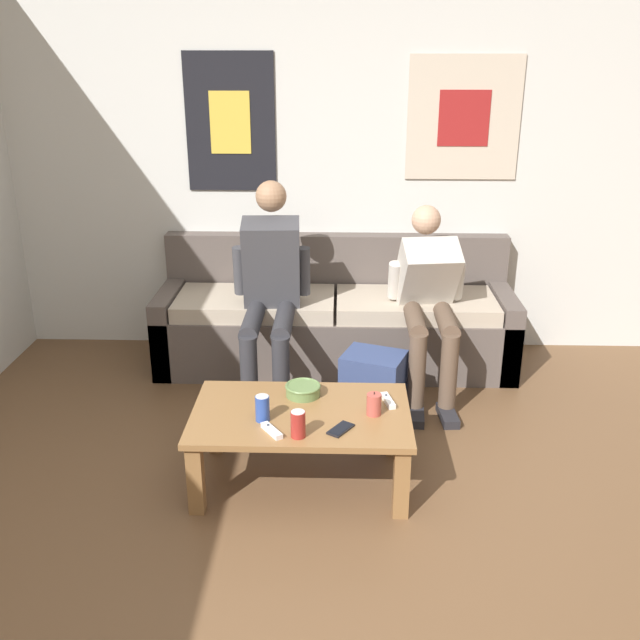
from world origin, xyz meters
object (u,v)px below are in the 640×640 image
Objects in this scene: drink_can_red at (298,424)px; game_controller_near_right at (388,401)px; coffee_table at (301,424)px; person_seated_adult at (270,285)px; drink_can_blue at (262,408)px; pillar_candle at (374,404)px; person_seated_teen at (428,295)px; game_controller_near_left at (272,431)px; couch at (335,322)px; backpack at (372,387)px; cell_phone at (341,429)px; ceramic_bowl at (303,389)px.

drink_can_red is 0.53m from game_controller_near_right.
person_seated_adult is (-0.24, 1.03, 0.35)m from coffee_table.
drink_can_blue is (0.07, -1.12, -0.23)m from person_seated_adult.
person_seated_adult is 1.22m from pillar_candle.
game_controller_near_left is (-0.83, -1.29, -0.20)m from person_seated_teen.
coffee_table is at bearing 177.64° from pillar_candle.
backpack is (0.22, -0.75, -0.10)m from couch.
drink_can_blue is at bearing -162.11° from game_controller_near_right.
game_controller_near_left is 0.62m from game_controller_near_right.
pillar_candle is at bearing 8.04° from drink_can_blue.
pillar_candle is 0.22m from cell_phone.
backpack is 0.66m from ceramic_bowl.
person_seated_adult is 1.27m from game_controller_near_left.
ceramic_bowl is (0.00, 0.17, 0.10)m from coffee_table.
person_seated_adult is (-0.39, -0.38, 0.38)m from couch.
ceramic_bowl reaches higher than backpack.
person_seated_adult is 8.34× the size of cell_phone.
drink_can_blue is 0.14m from game_controller_near_left.
person_seated_adult is at bearing -135.22° from couch.
game_controller_near_left is at bearing -84.48° from person_seated_adult.
ceramic_bowl is at bearing 89.95° from drink_can_red.
pillar_candle is at bearing -2.36° from coffee_table.
coffee_table is 0.23m from drink_can_blue.
couch is 1.84× the size of person_seated_adult.
game_controller_near_left is (-0.12, -0.20, 0.08)m from coffee_table.
couch is at bearing 91.44° from cell_phone.
couch is 1.55m from drink_can_blue.
backpack is at bearing -73.66° from couch.
cell_phone is (-0.52, -1.26, -0.21)m from person_seated_teen.
person_seated_adult reaches higher than game_controller_near_right.
person_seated_adult is 0.86m from backpack.
pillar_candle is 0.84× the size of game_controller_near_left.
ceramic_bowl is at bearing -96.73° from couch.
person_seated_teen is 7.25× the size of game_controller_near_right.
drink_can_blue is (-0.88, -1.18, -0.15)m from person_seated_teen.
ceramic_bowl is 1.18× the size of cell_phone.
drink_can_red is (-0.15, -1.65, 0.16)m from couch.
backpack is 2.68× the size of cell_phone.
coffee_table is 0.83× the size of person_seated_adult.
pillar_candle is at bearing -28.30° from ceramic_bowl.
cell_phone is (0.19, -0.17, 0.07)m from coffee_table.
cell_phone reaches higher than coffee_table.
cell_phone is (-0.18, -0.84, 0.20)m from backpack.
person_seated_adult reaches higher than coffee_table.
game_controller_near_right is (-0.29, -0.99, -0.20)m from person_seated_teen.
pillar_candle is 0.94× the size of drink_can_red.
pillar_candle reaches higher than backpack.
person_seated_teen is 8.65× the size of drink_can_blue.
person_seated_adult is at bearing 105.50° from ceramic_bowl.
pillar_candle is (-0.03, -0.68, 0.25)m from backpack.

